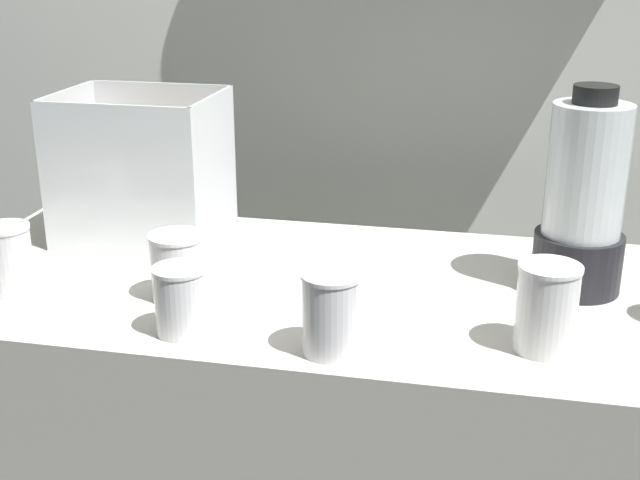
{
  "coord_description": "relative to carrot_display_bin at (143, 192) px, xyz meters",
  "views": [
    {
      "loc": [
        0.29,
        -1.33,
        1.47
      ],
      "look_at": [
        0.0,
        0.0,
        0.98
      ],
      "focal_mm": 47.05,
      "sensor_mm": 36.0,
      "label": 1
    }
  ],
  "objects": [
    {
      "name": "juice_cup_carrot_left",
      "position": [
        0.18,
        -0.28,
        -0.04
      ],
      "size": [
        0.09,
        0.09,
        0.11
      ],
      "color": "white",
      "rests_on": "counter"
    },
    {
      "name": "juice_cup_beet_far_left",
      "position": [
        -0.11,
        -0.32,
        -0.04
      ],
      "size": [
        0.08,
        0.08,
        0.12
      ],
      "color": "white",
      "rests_on": "counter"
    },
    {
      "name": "juice_cup_beet_far_right",
      "position": [
        0.77,
        -0.35,
        -0.03
      ],
      "size": [
        0.09,
        0.09,
        0.13
      ],
      "color": "white",
      "rests_on": "counter"
    },
    {
      "name": "carrot_display_bin",
      "position": [
        0.0,
        0.0,
        0.0
      ],
      "size": [
        0.31,
        0.25,
        0.29
      ],
      "color": "white",
      "rests_on": "counter"
    },
    {
      "name": "juice_cup_orange_middle",
      "position": [
        0.23,
        -0.41,
        -0.04
      ],
      "size": [
        0.08,
        0.08,
        0.11
      ],
      "color": "white",
      "rests_on": "counter"
    },
    {
      "name": "juice_cup_pomegranate_right",
      "position": [
        0.47,
        -0.42,
        -0.04
      ],
      "size": [
        0.09,
        0.09,
        0.12
      ],
      "color": "white",
      "rests_on": "counter"
    },
    {
      "name": "back_wall_unit",
      "position": [
        0.4,
        0.6,
        0.27
      ],
      "size": [
        2.6,
        0.24,
        2.5
      ],
      "color": "silver",
      "rests_on": "ground_plane"
    },
    {
      "name": "blender_pitcher",
      "position": [
        0.84,
        -0.1,
        0.06
      ],
      "size": [
        0.15,
        0.15,
        0.35
      ],
      "color": "black",
      "rests_on": "counter"
    }
  ]
}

